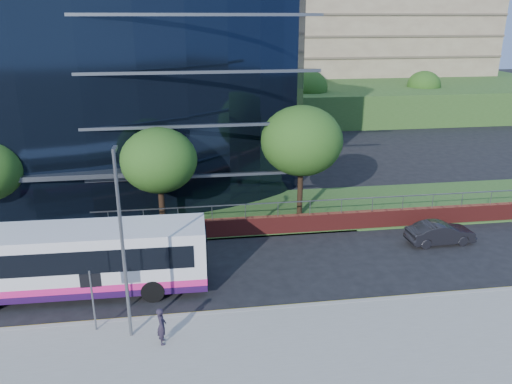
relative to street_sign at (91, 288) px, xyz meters
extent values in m
cube|color=#2D511E|center=(19.50, 12.59, -2.09)|extent=(36.00, 8.00, 0.12)
cube|color=black|center=(-8.50, 25.59, 5.85)|extent=(38.00, 16.00, 16.00)
cube|color=maroon|center=(15.50, 8.89, -1.55)|extent=(34.00, 0.40, 1.20)
cube|color=slate|center=(15.50, 8.89, -0.07)|extent=(34.00, 0.06, 0.06)
cube|color=#2D511E|center=(27.50, 57.59, -0.15)|extent=(60.00, 42.00, 4.00)
cylinder|color=slate|center=(0.00, -0.01, -0.60)|extent=(0.08, 0.08, 2.80)
cube|color=black|center=(0.00, 0.01, 0.35)|extent=(0.85, 0.06, 0.60)
cylinder|color=black|center=(2.50, 10.59, -0.61)|extent=(0.36, 0.36, 3.08)
ellipsoid|color=#1F4F16|center=(2.50, 10.59, 2.40)|extent=(4.62, 4.62, 3.93)
cylinder|color=black|center=(11.50, 11.59, -0.39)|extent=(0.36, 0.36, 3.52)
ellipsoid|color=#1F4F16|center=(11.50, 11.59, 3.05)|extent=(5.28, 5.28, 4.49)
cylinder|color=black|center=(19.50, 41.59, -0.61)|extent=(0.36, 0.36, 3.08)
ellipsoid|color=#1F4F16|center=(19.50, 41.59, 2.40)|extent=(4.62, 4.62, 3.93)
cylinder|color=black|center=(35.50, 43.59, -0.72)|extent=(0.36, 0.36, 2.86)
ellipsoid|color=#1F4F16|center=(35.50, 43.59, 2.08)|extent=(4.29, 4.29, 3.65)
cylinder|color=slate|center=(1.50, -0.61, 2.00)|extent=(0.14, 0.14, 8.00)
cube|color=slate|center=(1.50, -0.26, 5.90)|extent=(0.15, 0.70, 0.12)
cube|color=silver|center=(-1.24, 3.52, -0.30)|extent=(12.22, 3.00, 2.93)
cube|color=#2B0F41|center=(-1.24, 3.52, -1.60)|extent=(12.24, 3.05, 0.33)
cube|color=#DF2079|center=(-1.24, 3.52, -1.26)|extent=(12.24, 3.05, 0.33)
cube|color=black|center=(-0.57, 3.51, 0.12)|extent=(9.79, 3.00, 1.11)
cylinder|color=black|center=(2.28, 2.19, -1.60)|extent=(1.11, 0.35, 1.11)
imported|color=black|center=(18.75, 6.22, -1.49)|extent=(4.03, 1.55, 1.31)
imported|color=#241D2C|center=(2.82, -1.32, -1.20)|extent=(0.44, 0.62, 1.60)
camera|label=1|loc=(4.09, -18.80, 10.54)|focal=35.00mm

